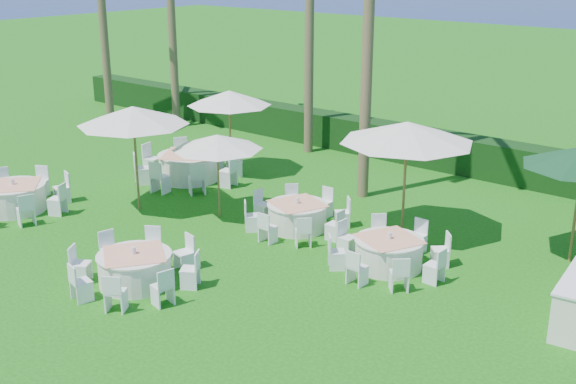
# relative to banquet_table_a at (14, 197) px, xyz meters

# --- Properties ---
(ground) EXTENTS (120.00, 120.00, 0.00)m
(ground) POSITION_rel_banquet_table_a_xyz_m (5.83, -0.61, -0.41)
(ground) COLOR #15570F
(ground) RESTS_ON ground
(hedge) EXTENTS (34.00, 1.00, 1.20)m
(hedge) POSITION_rel_banquet_table_a_xyz_m (5.83, 11.39, 0.19)
(hedge) COLOR black
(hedge) RESTS_ON ground
(banquet_table_a) EXTENTS (3.02, 3.02, 0.93)m
(banquet_table_a) POSITION_rel_banquet_table_a_xyz_m (0.00, 0.00, 0.00)
(banquet_table_a) COLOR silver
(banquet_table_a) RESTS_ON ground
(banquet_table_b) EXTENTS (2.85, 2.85, 0.87)m
(banquet_table_b) POSITION_rel_banquet_table_a_xyz_m (6.31, -0.89, -0.03)
(banquet_table_b) COLOR silver
(banquet_table_b) RESTS_ON ground
(banquet_table_d) EXTENTS (3.41, 3.41, 1.02)m
(banquet_table_d) POSITION_rel_banquet_table_a_xyz_m (1.66, 5.09, 0.04)
(banquet_table_d) COLOR silver
(banquet_table_d) RESTS_ON ground
(banquet_table_e) EXTENTS (2.76, 2.76, 0.85)m
(banquet_table_e) POSITION_rel_banquet_table_a_xyz_m (6.98, 3.94, -0.04)
(banquet_table_e) COLOR silver
(banquet_table_e) RESTS_ON ground
(banquet_table_f) EXTENTS (2.79, 2.79, 0.86)m
(banquet_table_f) POSITION_rel_banquet_table_a_xyz_m (10.11, 3.38, -0.04)
(banquet_table_f) COLOR silver
(banquet_table_f) RESTS_ON ground
(umbrella_a) EXTENTS (3.05, 3.05, 2.95)m
(umbrella_a) POSITION_rel_banquet_table_a_xyz_m (2.57, 2.30, 2.28)
(umbrella_a) COLOR brown
(umbrella_a) RESTS_ON ground
(umbrella_b) EXTENTS (2.44, 2.44, 2.31)m
(umbrella_b) POSITION_rel_banquet_table_a_xyz_m (4.76, 3.29, 1.71)
(umbrella_b) COLOR brown
(umbrella_b) RESTS_ON ground
(umbrella_c) EXTENTS (2.69, 2.69, 2.74)m
(umbrella_c) POSITION_rel_banquet_table_a_xyz_m (2.21, 6.43, 2.09)
(umbrella_c) COLOR brown
(umbrella_c) RESTS_ON ground
(umbrella_d) EXTENTS (3.34, 3.34, 2.98)m
(umbrella_d) POSITION_rel_banquet_table_a_xyz_m (9.36, 5.26, 2.32)
(umbrella_d) COLOR brown
(umbrella_d) RESTS_ON ground
(palm_b) EXTENTS (4.25, 4.37, 8.52)m
(palm_b) POSITION_rel_banquet_table_a_xyz_m (2.51, 10.17, 4.31)
(palm_b) COLOR brown
(palm_b) RESTS_ON ground
(palm_f) EXTENTS (4.40, 3.98, 7.18)m
(palm_f) POSITION_rel_banquet_table_a_xyz_m (-5.77, 7.74, 3.61)
(palm_f) COLOR brown
(palm_f) RESTS_ON ground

